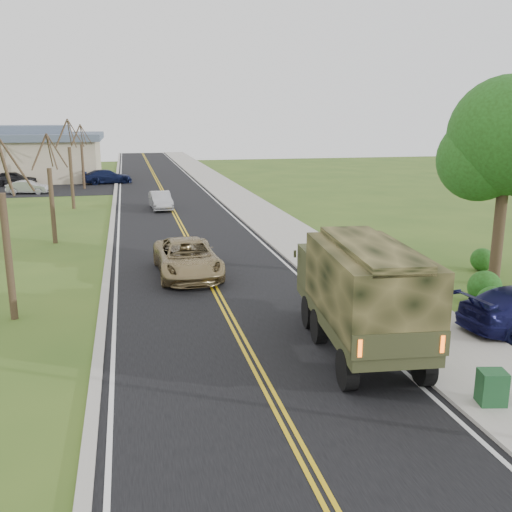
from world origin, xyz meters
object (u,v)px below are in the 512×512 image
object	(u,v)px
military_truck	(361,288)
suv_champagne	(187,258)
sedan_silver	(161,201)
utility_box_near	(492,387)

from	to	relation	value
military_truck	suv_champagne	size ratio (longest dim) A/B	1.25
military_truck	sedan_silver	size ratio (longest dim) A/B	1.74
suv_champagne	military_truck	bearing A→B (deg)	-68.56
military_truck	sedan_silver	bearing A→B (deg)	103.73
suv_champagne	utility_box_near	xyz separation A→B (m)	(5.61, -12.86, -0.25)
suv_champagne	utility_box_near	size ratio (longest dim) A/B	6.79
sedan_silver	utility_box_near	world-z (taller)	sedan_silver
suv_champagne	sedan_silver	xyz separation A→B (m)	(0.00, 18.12, -0.11)
sedan_silver	suv_champagne	bearing A→B (deg)	-93.74
suv_champagne	sedan_silver	world-z (taller)	suv_champagne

